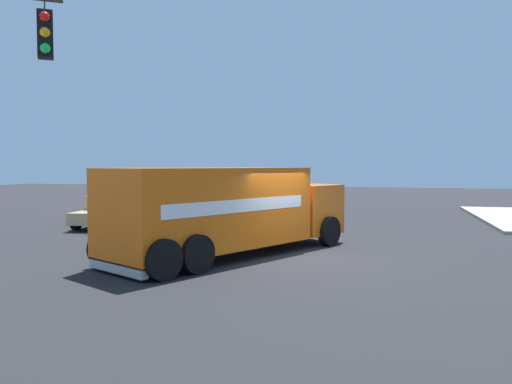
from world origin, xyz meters
TOP-DOWN VIEW (x-y plane):
  - ground_plane at (0.00, 0.00)m, footprint 100.00×100.00m
  - delivery_truck at (2.17, 0.13)m, footprint 6.19×8.71m
  - pickup_tan at (9.48, -5.78)m, footprint 2.67×5.37m

SIDE VIEW (x-z plane):
  - ground_plane at x=0.00m, z-range 0.00..0.00m
  - pickup_tan at x=9.48m, z-range 0.04..1.42m
  - delivery_truck at x=2.17m, z-range 0.08..2.74m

